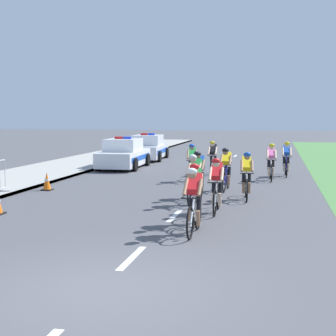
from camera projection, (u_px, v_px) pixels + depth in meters
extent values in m
plane|color=#4C4C51|center=(100.00, 289.00, 7.62)|extent=(160.00, 160.00, 0.00)
cube|color=#A3A099|center=(43.00, 172.00, 22.88)|extent=(3.85, 60.00, 0.12)
cube|color=#9E9E99|center=(80.00, 173.00, 22.49)|extent=(0.16, 60.00, 0.13)
cube|color=white|center=(132.00, 258.00, 9.31)|extent=(0.14, 1.60, 0.01)
cube|color=white|center=(175.00, 216.00, 13.19)|extent=(0.14, 1.60, 0.01)
cube|color=white|center=(198.00, 193.00, 17.08)|extent=(0.14, 1.60, 0.01)
cube|color=white|center=(212.00, 178.00, 20.97)|extent=(0.14, 1.60, 0.01)
cube|color=white|center=(222.00, 169.00, 24.85)|extent=(0.14, 1.60, 0.01)
cube|color=white|center=(230.00, 161.00, 28.74)|extent=(0.14, 1.60, 0.01)
cube|color=white|center=(235.00, 156.00, 32.63)|extent=(0.14, 1.60, 0.01)
torus|color=black|center=(190.00, 223.00, 10.63)|extent=(0.06, 0.72, 0.72)
cylinder|color=#99999E|center=(190.00, 223.00, 10.63)|extent=(0.06, 0.06, 0.06)
torus|color=black|center=(198.00, 214.00, 11.60)|extent=(0.06, 0.72, 0.72)
cylinder|color=#99999E|center=(198.00, 214.00, 11.60)|extent=(0.06, 0.06, 0.06)
cylinder|color=white|center=(194.00, 195.00, 11.01)|extent=(0.05, 0.55, 0.04)
cylinder|color=white|center=(192.00, 211.00, 10.87)|extent=(0.05, 0.48, 0.63)
cylinder|color=white|center=(195.00, 207.00, 11.23)|extent=(0.04, 0.04, 0.65)
cylinder|color=black|center=(191.00, 198.00, 10.67)|extent=(0.42, 0.04, 0.03)
cube|color=black|center=(195.00, 192.00, 11.20)|extent=(0.10, 0.22, 0.05)
cube|color=red|center=(195.00, 184.00, 11.05)|extent=(0.29, 0.54, 0.47)
cube|color=black|center=(195.00, 190.00, 11.18)|extent=(0.28, 0.20, 0.18)
cylinder|color=black|center=(199.00, 206.00, 11.15)|extent=(0.11, 0.23, 0.40)
cylinder|color=#9E7051|center=(198.00, 218.00, 11.10)|extent=(0.09, 0.16, 0.36)
cylinder|color=black|center=(191.00, 205.00, 11.19)|extent=(0.11, 0.17, 0.40)
cylinder|color=#9E7051|center=(190.00, 218.00, 11.14)|extent=(0.09, 0.12, 0.36)
cylinder|color=#9E7051|center=(200.00, 188.00, 10.81)|extent=(0.08, 0.40, 0.35)
cylinder|color=#9E7051|center=(186.00, 187.00, 10.89)|extent=(0.08, 0.40, 0.35)
sphere|color=#9E7051|center=(192.00, 175.00, 10.74)|extent=(0.19, 0.19, 0.19)
ellipsoid|color=white|center=(192.00, 172.00, 10.72)|extent=(0.24, 0.32, 0.24)
torus|color=black|center=(193.00, 214.00, 11.62)|extent=(0.11, 0.73, 0.72)
cylinder|color=#99999E|center=(193.00, 214.00, 11.62)|extent=(0.07, 0.07, 0.06)
torus|color=black|center=(196.00, 206.00, 12.61)|extent=(0.11, 0.73, 0.72)
cylinder|color=#99999E|center=(196.00, 206.00, 12.61)|extent=(0.07, 0.07, 0.06)
cylinder|color=white|center=(195.00, 188.00, 12.01)|extent=(0.09, 0.55, 0.04)
cylinder|color=white|center=(194.00, 203.00, 11.87)|extent=(0.08, 0.48, 0.63)
cylinder|color=white|center=(195.00, 199.00, 12.24)|extent=(0.04, 0.04, 0.65)
cylinder|color=black|center=(194.00, 191.00, 11.67)|extent=(0.42, 0.07, 0.03)
cube|color=black|center=(196.00, 185.00, 12.20)|extent=(0.12, 0.23, 0.05)
cube|color=green|center=(195.00, 178.00, 12.06)|extent=(0.33, 0.56, 0.47)
cube|color=black|center=(196.00, 184.00, 12.19)|extent=(0.30, 0.22, 0.18)
cylinder|color=black|center=(199.00, 198.00, 12.17)|extent=(0.13, 0.23, 0.40)
cylinder|color=#9E7051|center=(199.00, 209.00, 12.12)|extent=(0.10, 0.16, 0.36)
cylinder|color=black|center=(192.00, 198.00, 12.19)|extent=(0.12, 0.18, 0.40)
cylinder|color=#9E7051|center=(191.00, 209.00, 12.14)|extent=(0.10, 0.13, 0.36)
cylinder|color=#9E7051|center=(201.00, 181.00, 11.83)|extent=(0.11, 0.41, 0.35)
cylinder|color=#9E7051|center=(188.00, 181.00, 11.87)|extent=(0.11, 0.41, 0.35)
sphere|color=#9E7051|center=(194.00, 169.00, 11.74)|extent=(0.19, 0.19, 0.19)
ellipsoid|color=red|center=(194.00, 167.00, 11.72)|extent=(0.26, 0.33, 0.24)
torus|color=black|center=(215.00, 203.00, 13.08)|extent=(0.06, 0.72, 0.72)
cylinder|color=#99999E|center=(215.00, 203.00, 13.08)|extent=(0.06, 0.06, 0.06)
torus|color=black|center=(218.00, 197.00, 14.05)|extent=(0.06, 0.72, 0.72)
cylinder|color=#99999E|center=(218.00, 197.00, 14.05)|extent=(0.06, 0.06, 0.06)
cylinder|color=silver|center=(217.00, 180.00, 13.46)|extent=(0.05, 0.55, 0.04)
cylinder|color=silver|center=(216.00, 193.00, 13.32)|extent=(0.05, 0.48, 0.63)
cylinder|color=silver|center=(217.00, 190.00, 13.69)|extent=(0.04, 0.04, 0.65)
cylinder|color=black|center=(215.00, 183.00, 13.12)|extent=(0.42, 0.04, 0.03)
cube|color=black|center=(217.00, 178.00, 13.65)|extent=(0.10, 0.22, 0.05)
cube|color=red|center=(217.00, 171.00, 13.51)|extent=(0.29, 0.54, 0.47)
cube|color=black|center=(217.00, 177.00, 13.64)|extent=(0.28, 0.21, 0.18)
cylinder|color=black|center=(220.00, 189.00, 13.61)|extent=(0.11, 0.23, 0.40)
cylinder|color=beige|center=(220.00, 199.00, 13.56)|extent=(0.09, 0.16, 0.36)
cylinder|color=black|center=(214.00, 189.00, 13.64)|extent=(0.11, 0.17, 0.40)
cylinder|color=beige|center=(213.00, 199.00, 13.59)|extent=(0.09, 0.12, 0.36)
cylinder|color=beige|center=(222.00, 174.00, 13.27)|extent=(0.08, 0.40, 0.35)
cylinder|color=beige|center=(210.00, 174.00, 13.33)|extent=(0.08, 0.40, 0.35)
sphere|color=beige|center=(216.00, 164.00, 13.19)|extent=(0.19, 0.19, 0.19)
ellipsoid|color=red|center=(216.00, 161.00, 13.17)|extent=(0.24, 0.32, 0.24)
torus|color=black|center=(191.00, 195.00, 14.30)|extent=(0.11, 0.72, 0.72)
cylinder|color=#99999E|center=(191.00, 195.00, 14.30)|extent=(0.07, 0.07, 0.06)
torus|color=black|center=(199.00, 190.00, 15.24)|extent=(0.11, 0.72, 0.72)
cylinder|color=#99999E|center=(199.00, 190.00, 15.24)|extent=(0.07, 0.07, 0.06)
cylinder|color=silver|center=(195.00, 175.00, 14.67)|extent=(0.09, 0.55, 0.04)
cylinder|color=silver|center=(193.00, 187.00, 14.53)|extent=(0.09, 0.48, 0.63)
cylinder|color=silver|center=(197.00, 184.00, 14.89)|extent=(0.04, 0.04, 0.65)
cylinder|color=black|center=(192.00, 177.00, 14.34)|extent=(0.42, 0.07, 0.03)
cube|color=black|center=(197.00, 173.00, 14.85)|extent=(0.12, 0.23, 0.05)
cube|color=green|center=(196.00, 167.00, 14.71)|extent=(0.33, 0.56, 0.47)
cube|color=black|center=(197.00, 172.00, 14.84)|extent=(0.30, 0.23, 0.18)
cylinder|color=black|center=(199.00, 183.00, 14.80)|extent=(0.13, 0.23, 0.40)
cylinder|color=tan|center=(198.00, 193.00, 14.75)|extent=(0.10, 0.16, 0.36)
cylinder|color=black|center=(193.00, 183.00, 14.85)|extent=(0.13, 0.18, 0.40)
cylinder|color=tan|center=(192.00, 192.00, 14.81)|extent=(0.10, 0.13, 0.36)
cylinder|color=tan|center=(199.00, 169.00, 14.46)|extent=(0.11, 0.41, 0.35)
cylinder|color=tan|center=(188.00, 169.00, 14.56)|extent=(0.11, 0.41, 0.35)
sphere|color=tan|center=(193.00, 159.00, 14.40)|extent=(0.19, 0.19, 0.19)
ellipsoid|color=white|center=(193.00, 157.00, 14.39)|extent=(0.26, 0.34, 0.24)
torus|color=black|center=(247.00, 191.00, 15.22)|extent=(0.11, 0.73, 0.72)
cylinder|color=#99999E|center=(247.00, 191.00, 15.22)|extent=(0.06, 0.06, 0.06)
torus|color=black|center=(246.00, 186.00, 16.20)|extent=(0.11, 0.73, 0.72)
cylinder|color=#99999E|center=(246.00, 186.00, 16.20)|extent=(0.06, 0.06, 0.06)
cylinder|color=white|center=(247.00, 171.00, 15.60)|extent=(0.08, 0.55, 0.04)
cylinder|color=white|center=(247.00, 182.00, 15.46)|extent=(0.08, 0.48, 0.63)
cylinder|color=white|center=(246.00, 180.00, 15.83)|extent=(0.04, 0.04, 0.65)
cylinder|color=black|center=(247.00, 173.00, 15.26)|extent=(0.42, 0.06, 0.03)
cube|color=black|center=(247.00, 169.00, 15.80)|extent=(0.12, 0.23, 0.05)
cube|color=yellow|center=(247.00, 164.00, 15.65)|extent=(0.32, 0.56, 0.47)
cube|color=black|center=(247.00, 168.00, 15.78)|extent=(0.30, 0.22, 0.18)
cylinder|color=black|center=(249.00, 179.00, 15.76)|extent=(0.13, 0.23, 0.40)
cylinder|color=#9E7051|center=(249.00, 188.00, 15.71)|extent=(0.10, 0.16, 0.36)
cylinder|color=black|center=(244.00, 179.00, 15.78)|extent=(0.12, 0.18, 0.40)
cylinder|color=#9E7051|center=(243.00, 188.00, 15.73)|extent=(0.10, 0.13, 0.36)
cylinder|color=#9E7051|center=(252.00, 166.00, 15.42)|extent=(0.11, 0.41, 0.35)
cylinder|color=#9E7051|center=(242.00, 166.00, 15.47)|extent=(0.11, 0.41, 0.35)
sphere|color=#9E7051|center=(247.00, 157.00, 15.33)|extent=(0.19, 0.19, 0.19)
ellipsoid|color=blue|center=(247.00, 155.00, 15.31)|extent=(0.26, 0.33, 0.24)
torus|color=black|center=(196.00, 189.00, 15.48)|extent=(0.06, 0.72, 0.72)
cylinder|color=#99999E|center=(196.00, 189.00, 15.48)|extent=(0.06, 0.06, 0.06)
torus|color=black|center=(201.00, 185.00, 16.45)|extent=(0.06, 0.72, 0.72)
cylinder|color=#99999E|center=(201.00, 185.00, 16.45)|extent=(0.06, 0.06, 0.06)
cylinder|color=#B21919|center=(199.00, 171.00, 15.86)|extent=(0.04, 0.55, 0.04)
cylinder|color=#B21919|center=(198.00, 181.00, 15.73)|extent=(0.05, 0.48, 0.63)
cylinder|color=#B21919|center=(200.00, 179.00, 16.09)|extent=(0.04, 0.04, 0.65)
cylinder|color=black|center=(197.00, 172.00, 15.53)|extent=(0.42, 0.03, 0.03)
cube|color=black|center=(200.00, 169.00, 16.05)|extent=(0.10, 0.22, 0.05)
cube|color=blue|center=(199.00, 163.00, 15.91)|extent=(0.29, 0.55, 0.45)
cube|color=black|center=(200.00, 167.00, 16.04)|extent=(0.28, 0.20, 0.18)
cylinder|color=black|center=(202.00, 178.00, 16.01)|extent=(0.11, 0.22, 0.40)
cylinder|color=#9E7051|center=(202.00, 187.00, 15.96)|extent=(0.09, 0.16, 0.36)
cylinder|color=black|center=(197.00, 178.00, 16.05)|extent=(0.11, 0.17, 0.40)
cylinder|color=#9E7051|center=(196.00, 187.00, 16.00)|extent=(0.09, 0.12, 0.36)
cylinder|color=#9E7051|center=(203.00, 165.00, 15.67)|extent=(0.08, 0.40, 0.35)
cylinder|color=#9E7051|center=(193.00, 165.00, 15.74)|extent=(0.08, 0.40, 0.35)
sphere|color=#9E7051|center=(198.00, 156.00, 15.59)|extent=(0.19, 0.19, 0.19)
ellipsoid|color=black|center=(197.00, 154.00, 15.58)|extent=(0.23, 0.32, 0.24)
torus|color=black|center=(224.00, 182.00, 17.12)|extent=(0.08, 0.73, 0.72)
cylinder|color=#99999E|center=(224.00, 182.00, 17.12)|extent=(0.06, 0.06, 0.06)
torus|color=black|center=(228.00, 179.00, 18.08)|extent=(0.08, 0.73, 0.72)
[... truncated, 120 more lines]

